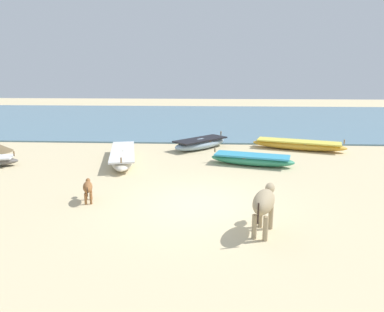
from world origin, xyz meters
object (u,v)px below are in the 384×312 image
Objects in this scene: fishing_boat_4 at (252,159)px; fishing_boat_5 at (201,143)px; fishing_boat_0 at (123,156)px; cow_adult_dun at (264,203)px; calf_near_brown at (88,187)px; fishing_boat_1 at (298,145)px.

fishing_boat_5 reaches higher than fishing_boat_4.
fishing_boat_0 is at bearing 174.67° from fishing_boat_5.
fishing_boat_5 is 9.55m from cow_adult_dun.
fishing_boat_0 reaches higher than fishing_boat_4.
fishing_boat_5 is at bearing -39.92° from calf_near_brown.
fishing_boat_4 is 6.96m from calf_near_brown.
calf_near_brown is at bearing -118.22° from fishing_boat_1.
cow_adult_dun is (1.79, -9.36, 0.49)m from fishing_boat_5.
fishing_boat_5 is 3.27× the size of calf_near_brown.
fishing_boat_0 reaches higher than calf_near_brown.
cow_adult_dun reaches higher than fishing_boat_0.
fishing_boat_5 is at bearing 29.80° from cow_adult_dun.
calf_near_brown is at bearing 55.38° from fishing_boat_4.
fishing_boat_1 reaches higher than calf_near_brown.
fishing_boat_1 reaches higher than fishing_boat_4.
fishing_boat_5 is (-4.81, -0.05, 0.03)m from fishing_boat_1.
cow_adult_dun reaches higher than fishing_boat_4.
cow_adult_dun is at bearing -127.97° from calf_near_brown.
fishing_boat_4 is 6.36m from cow_adult_dun.
fishing_boat_0 is at bearing 12.19° from fishing_boat_4.
fishing_boat_4 is at bearing 74.57° from fishing_boat_0.
fishing_boat_0 is 8.53m from fishing_boat_1.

